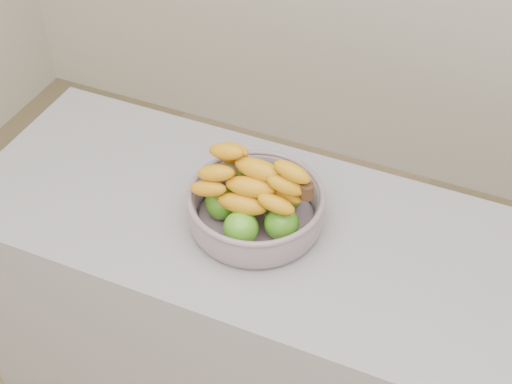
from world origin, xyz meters
TOP-DOWN VIEW (x-y plane):
  - room_shell at (0.00, 0.00)m, footprint 4.05×4.05m
  - counter at (0.00, 0.63)m, footprint 2.00×0.60m
  - fruit_bowl at (-0.26, 0.63)m, footprint 0.33×0.33m

SIDE VIEW (x-z plane):
  - counter at x=0.00m, z-range 0.00..0.90m
  - fruit_bowl at x=-0.26m, z-range 0.86..1.06m
  - room_shell at x=0.00m, z-range 0.35..3.08m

